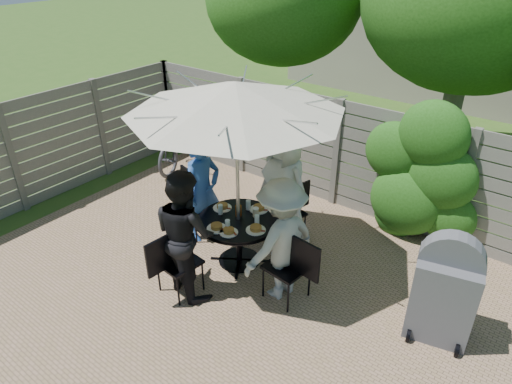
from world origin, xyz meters
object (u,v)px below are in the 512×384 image
Objects in this scene: plate_front at (217,227)px; plate_extra at (229,231)px; umbrella at (236,97)px; chair_back at (289,222)px; plate_right at (256,229)px; patio_table at (239,232)px; glass_right at (257,220)px; person_right at (281,240)px; bbq_grill at (444,291)px; chair_right at (287,279)px; glass_front at (228,225)px; person_left at (203,191)px; bicycle at (185,139)px; syrup_jug at (238,211)px; glass_back at (248,205)px; glass_left at (220,209)px; plate_left at (222,207)px; person_back at (284,187)px; chair_front at (180,274)px; chair_left at (200,216)px; person_front at (185,233)px; plate_back at (259,208)px; coffee_cup at (256,213)px.

plate_front is 1.08× the size of plate_extra.
umbrella is 3.73× the size of chair_back.
plate_front is 0.51m from plate_right.
glass_right is at bearing 9.98° from patio_table.
bbq_grill is at bearing 118.61° from person_right.
chair_right is at bearing -20.33° from glass_right.
glass_front is at bearing -125.02° from glass_right.
patio_table is 0.81× the size of person_left.
chair_right is 4.11× the size of plate_extra.
bicycle reaches higher than chair_back.
syrup_jug is at bearing 128.17° from umbrella.
glass_back is at bearing 144.98° from glass_right.
chair_back is at bearing 64.31° from glass_left.
patio_table is 5.39× the size of plate_extra.
plate_extra is 1.50× the size of syrup_jug.
glass_back reaches higher than plate_left.
person_back is at bearing -135.00° from person_right.
chair_front is 5.96× the size of syrup_jug.
patio_table is 1.36× the size of chair_front.
plate_front is 0.53m from glass_right.
syrup_jug is at bearing -86.28° from person_left.
umbrella reaches higher than plate_front.
chair_left is at bearing 169.30° from bbq_grill.
chair_back is at bearing 94.76° from glass_right.
chair_back is at bearing -90.01° from person_front.
chair_front reaches higher than glass_front.
patio_table is at bearing 9.98° from glass_left.
person_front is 12.16× the size of glass_right.
chair_front reaches higher than plate_back.
chair_front is at bearing -117.01° from plate_extra.
plate_back is 0.13× the size of bicycle.
bbq_grill is (2.43, -0.58, 0.37)m from chair_back.
glass_back reaches higher than plate_back.
person_front is 0.58m from glass_front.
patio_table is at bearing 0.00° from umbrella.
glass_left is 0.56m from glass_right.
chair_front is 3.97× the size of plate_extra.
chair_right is 0.60× the size of person_right.
plate_back is 1.86× the size of glass_left.
syrup_jug reaches higher than plate_extra.
syrup_jug is (-0.40, 0.14, 0.06)m from plate_right.
plate_front is at bearing -113.45° from person_left.
plate_back is 2.56m from bbq_grill.
plate_front is at bearing -92.42° from glass_back.
glass_right is (1.09, -0.12, -0.01)m from person_left.
plate_left is 0.51m from coffee_cup.
glass_front reaches higher than plate_left.
glass_front is (0.86, -0.45, -0.01)m from person_left.
umbrella reaches higher than glass_front.
chair_front is (0.75, -1.15, -0.01)m from chair_left.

